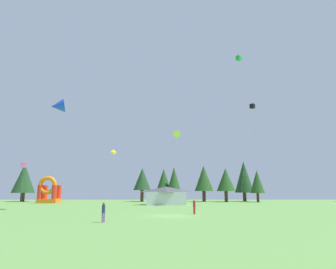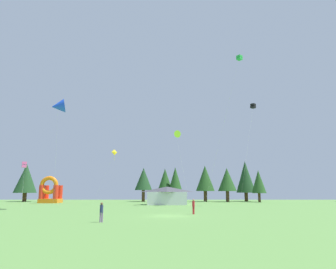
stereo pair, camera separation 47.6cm
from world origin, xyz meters
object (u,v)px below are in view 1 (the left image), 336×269
object	(u,v)px
person_near_camera	(194,205)
inflatable_red_slide	(49,193)
kite_green_box	(239,59)
kite_pink_box	(24,165)
kite_yellow_diamond	(114,153)
kite_blue_delta	(58,106)
person_left_edge	(104,210)
kite_lime_delta	(175,134)
kite_black_box	(252,106)
festival_tent	(166,196)

from	to	relation	value
person_near_camera	inflatable_red_slide	world-z (taller)	inflatable_red_slide
kite_green_box	kite_pink_box	size ratio (longest dim) A/B	3.91
kite_green_box	kite_pink_box	bearing A→B (deg)	-168.12
kite_yellow_diamond	inflatable_red_slide	world-z (taller)	kite_yellow_diamond
kite_blue_delta	kite_green_box	size ratio (longest dim) A/B	0.60
kite_blue_delta	person_left_edge	world-z (taller)	kite_blue_delta
kite_blue_delta	kite_yellow_diamond	distance (m)	17.30
person_left_edge	inflatable_red_slide	bearing A→B (deg)	88.26
person_left_edge	kite_lime_delta	bearing A→B (deg)	48.75
kite_black_box	festival_tent	size ratio (longest dim) A/B	2.48
kite_pink_box	festival_tent	world-z (taller)	kite_pink_box
kite_yellow_diamond	kite_green_box	bearing A→B (deg)	-14.14
person_left_edge	festival_tent	xyz separation A→B (m)	(5.61, 33.94, 0.71)
person_left_edge	person_near_camera	bearing A→B (deg)	19.95
kite_green_box	inflatable_red_slide	bearing A→B (deg)	158.78
person_near_camera	festival_tent	xyz separation A→B (m)	(-3.14, 24.56, 0.69)
person_near_camera	festival_tent	world-z (taller)	festival_tent
person_near_camera	inflatable_red_slide	size ratio (longest dim) A/B	0.30
kite_green_box	person_left_edge	xyz separation A→B (m)	(-18.97, -27.06, -25.76)
inflatable_red_slide	festival_tent	size ratio (longest dim) A/B	0.78
kite_lime_delta	festival_tent	xyz separation A→B (m)	(-1.64, 5.28, -11.05)
kite_blue_delta	person_left_edge	xyz separation A→B (m)	(10.64, -17.65, -14.08)
kite_blue_delta	kite_lime_delta	size ratio (longest dim) A/B	1.21
kite_black_box	festival_tent	xyz separation A→B (m)	(-15.70, 6.10, -16.13)
person_near_camera	kite_black_box	bearing A→B (deg)	12.57
kite_green_box	festival_tent	bearing A→B (deg)	152.77
kite_pink_box	kite_lime_delta	bearing A→B (deg)	21.09
kite_lime_delta	person_left_edge	distance (m)	31.81
inflatable_red_slide	festival_tent	xyz separation A→B (m)	(25.56, -8.24, -0.45)
kite_lime_delta	festival_tent	world-z (taller)	kite_lime_delta
kite_yellow_diamond	kite_black_box	distance (m)	27.62
person_left_edge	festival_tent	bearing A→B (deg)	53.56
inflatable_red_slide	kite_blue_delta	bearing A→B (deg)	-69.19
kite_black_box	inflatable_red_slide	bearing A→B (deg)	160.84
kite_pink_box	festival_tent	distance (m)	26.27
kite_lime_delta	person_near_camera	bearing A→B (deg)	-85.55
person_left_edge	inflatable_red_slide	xyz separation A→B (m)	(-19.96, 42.17, 1.16)
kite_green_box	person_near_camera	distance (m)	32.86
kite_pink_box	festival_tent	size ratio (longest dim) A/B	0.95
person_near_camera	person_left_edge	world-z (taller)	person_near_camera
kite_green_box	festival_tent	xyz separation A→B (m)	(-13.36, 6.88, -25.05)
kite_lime_delta	inflatable_red_slide	xyz separation A→B (m)	(-27.20, 13.52, -10.60)
person_near_camera	person_left_edge	bearing A→B (deg)	-176.17
kite_lime_delta	kite_pink_box	size ratio (longest dim) A/B	1.93
kite_green_box	festival_tent	distance (m)	29.21
kite_yellow_diamond	festival_tent	xyz separation A→B (m)	(10.23, 0.93, -8.15)
kite_blue_delta	person_near_camera	bearing A→B (deg)	-23.10
kite_yellow_diamond	person_near_camera	size ratio (longest dim) A/B	6.05
kite_black_box	person_left_edge	xyz separation A→B (m)	(-21.31, -27.84, -16.83)
festival_tent	kite_pink_box	bearing A→B (deg)	-146.58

